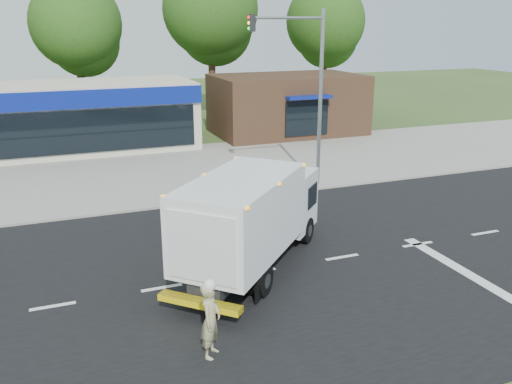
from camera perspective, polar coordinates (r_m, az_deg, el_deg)
ground at (r=18.22m, az=9.05°, el=-6.83°), size 120.00×120.00×0.00m
road_asphalt at (r=18.21m, az=9.05°, el=-6.82°), size 60.00×14.00×0.02m
sidewalk at (r=25.15m, az=-0.25°, el=0.41°), size 60.00×2.40×0.12m
parking_apron at (r=30.45m, az=-4.14°, el=3.30°), size 60.00×9.00×0.02m
lane_markings at (r=17.88m, az=15.01°, el=-7.65°), size 55.20×7.00×0.01m
ems_box_truck at (r=16.51m, az=-0.47°, el=-2.32°), size 6.57×6.72×3.19m
emergency_worker at (r=12.71m, az=-4.80°, el=-13.19°), size 0.75×0.80×1.95m
retail_strip_mall at (r=34.63m, az=-21.75°, el=7.21°), size 18.00×6.20×4.00m
brown_storefront at (r=38.01m, az=3.33°, el=9.20°), size 10.00×6.70×4.00m
traffic_signal_pole at (r=24.57m, az=5.49°, el=11.52°), size 3.51×0.25×8.00m
background_trees at (r=43.13m, az=-11.31°, el=17.05°), size 36.77×7.39×12.10m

